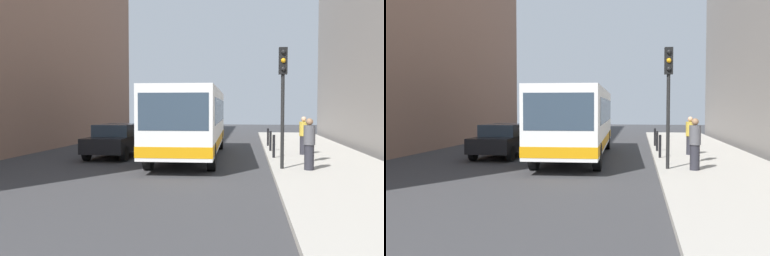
{
  "view_description": "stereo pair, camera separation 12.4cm",
  "coord_description": "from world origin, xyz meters",
  "views": [
    {
      "loc": [
        2.43,
        -16.12,
        2.23
      ],
      "look_at": [
        0.18,
        0.52,
        1.42
      ],
      "focal_mm": 39.72,
      "sensor_mm": 36.0,
      "label": 1
    },
    {
      "loc": [
        2.56,
        -16.11,
        2.23
      ],
      "look_at": [
        0.18,
        0.52,
        1.42
      ],
      "focal_mm": 39.72,
      "sensor_mm": 36.0,
      "label": 2
    }
  ],
  "objects": [
    {
      "name": "ground_plane",
      "position": [
        0.0,
        0.0,
        0.0
      ],
      "size": [
        80.0,
        80.0,
        0.0
      ],
      "primitive_type": "plane",
      "color": "#38383A"
    },
    {
      "name": "sidewalk",
      "position": [
        5.4,
        0.0,
        0.07
      ],
      "size": [
        4.4,
        40.0,
        0.15
      ],
      "primitive_type": "cube",
      "color": "#ADA89E",
      "rests_on": "ground"
    },
    {
      "name": "bus",
      "position": [
        -0.11,
        2.63,
        1.73
      ],
      "size": [
        2.84,
        11.09,
        3.0
      ],
      "rotation": [
        0.0,
        0.0,
        3.17
      ],
      "color": "white",
      "rests_on": "ground"
    },
    {
      "name": "car_beside_bus",
      "position": [
        -3.48,
        2.4,
        0.78
      ],
      "size": [
        1.93,
        4.43,
        1.48
      ],
      "rotation": [
        0.0,
        0.0,
        3.12
      ],
      "color": "black",
      "rests_on": "ground"
    },
    {
      "name": "traffic_light",
      "position": [
        3.55,
        -1.48,
        3.01
      ],
      "size": [
        0.28,
        0.33,
        4.1
      ],
      "color": "black",
      "rests_on": "sidewalk"
    },
    {
      "name": "bollard_near",
      "position": [
        3.45,
        1.72,
        0.62
      ],
      "size": [
        0.11,
        0.11,
        0.95
      ],
      "primitive_type": "cylinder",
      "color": "black",
      "rests_on": "sidewalk"
    },
    {
      "name": "bollard_mid",
      "position": [
        3.45,
        4.49,
        0.62
      ],
      "size": [
        0.11,
        0.11,
        0.95
      ],
      "primitive_type": "cylinder",
      "color": "black",
      "rests_on": "sidewalk"
    },
    {
      "name": "bollard_far",
      "position": [
        3.45,
        7.26,
        0.62
      ],
      "size": [
        0.11,
        0.11,
        0.95
      ],
      "primitive_type": "cylinder",
      "color": "black",
      "rests_on": "sidewalk"
    },
    {
      "name": "pedestrian_near_signal",
      "position": [
        4.42,
        -1.68,
        1.01
      ],
      "size": [
        0.38,
        0.38,
        1.72
      ],
      "rotation": [
        0.0,
        0.0,
        4.83
      ],
      "color": "#26262D",
      "rests_on": "sidewalk"
    },
    {
      "name": "pedestrian_mid_sidewalk",
      "position": [
        4.82,
        3.09,
        0.99
      ],
      "size": [
        0.38,
        0.38,
        1.68
      ],
      "rotation": [
        0.0,
        0.0,
        3.25
      ],
      "color": "#26262D",
      "rests_on": "sidewalk"
    }
  ]
}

